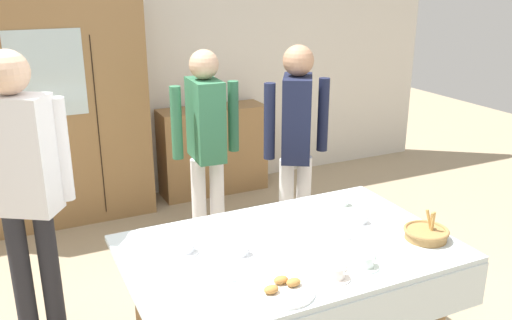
{
  "coord_description": "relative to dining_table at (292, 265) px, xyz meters",
  "views": [
    {
      "loc": [
        -1.25,
        -2.42,
        2.08
      ],
      "look_at": [
        0.0,
        0.2,
        1.09
      ],
      "focal_mm": 38.29,
      "sensor_mm": 36.0,
      "label": 1
    }
  ],
  "objects": [
    {
      "name": "tea_cup_back_edge",
      "position": [
        -0.27,
        0.04,
        0.12
      ],
      "size": [
        0.13,
        0.13,
        0.06
      ],
      "color": "white",
      "rests_on": "dining_table"
    },
    {
      "name": "back_wall",
      "position": [
        0.0,
        2.89,
        0.71
      ],
      "size": [
        6.4,
        0.1,
        2.7
      ],
      "primitive_type": "cube",
      "color": "silver",
      "rests_on": "ground"
    },
    {
      "name": "pastry_plate",
      "position": [
        -0.23,
        -0.34,
        0.11
      ],
      "size": [
        0.28,
        0.28,
        0.05
      ],
      "color": "white",
      "rests_on": "dining_table"
    },
    {
      "name": "spoon_far_right",
      "position": [
        0.31,
        0.34,
        0.1
      ],
      "size": [
        0.12,
        0.02,
        0.01
      ],
      "color": "silver",
      "rests_on": "dining_table"
    },
    {
      "name": "spoon_far_left",
      "position": [
        -0.41,
        -0.16,
        0.1
      ],
      "size": [
        0.12,
        0.02,
        0.01
      ],
      "color": "silver",
      "rests_on": "dining_table"
    },
    {
      "name": "dining_table",
      "position": [
        0.0,
        0.0,
        0.0
      ],
      "size": [
        1.69,
        1.08,
        0.74
      ],
      "color": "olive",
      "rests_on": "ground"
    },
    {
      "name": "tea_cup_near_left",
      "position": [
        0.23,
        -0.32,
        0.12
      ],
      "size": [
        0.13,
        0.13,
        0.06
      ],
      "color": "silver",
      "rests_on": "dining_table"
    },
    {
      "name": "person_behind_table_left",
      "position": [
        0.07,
        1.44,
        0.32
      ],
      "size": [
        0.52,
        0.37,
        1.59
      ],
      "color": "silver",
      "rests_on": "ground"
    },
    {
      "name": "bread_basket",
      "position": [
        0.7,
        -0.21,
        0.13
      ],
      "size": [
        0.24,
        0.24,
        0.16
      ],
      "color": "#9E7542",
      "rests_on": "dining_table"
    },
    {
      "name": "tea_cup_near_right",
      "position": [
        0.04,
        -0.35,
        0.12
      ],
      "size": [
        0.13,
        0.13,
        0.06
      ],
      "color": "white",
      "rests_on": "dining_table"
    },
    {
      "name": "wall_cabinet",
      "position": [
        -0.9,
        2.59,
        0.31
      ],
      "size": [
        1.61,
        0.46,
        1.91
      ],
      "color": "olive",
      "rests_on": "ground"
    },
    {
      "name": "person_behind_table_right",
      "position": [
        -1.21,
        0.81,
        0.42
      ],
      "size": [
        0.52,
        0.36,
        1.73
      ],
      "color": "#232328",
      "rests_on": "ground"
    },
    {
      "name": "tea_cup_mid_left",
      "position": [
        0.54,
        0.35,
        0.12
      ],
      "size": [
        0.13,
        0.13,
        0.06
      ],
      "color": "silver",
      "rests_on": "dining_table"
    },
    {
      "name": "person_by_cabinet",
      "position": [
        0.64,
        1.1,
        0.34
      ],
      "size": [
        0.52,
        0.41,
        1.62
      ],
      "color": "silver",
      "rests_on": "ground"
    },
    {
      "name": "tea_cup_mid_right",
      "position": [
        0.49,
        0.09,
        0.12
      ],
      "size": [
        0.13,
        0.13,
        0.06
      ],
      "color": "white",
      "rests_on": "dining_table"
    },
    {
      "name": "bookshelf_low",
      "position": [
        0.58,
        2.64,
        -0.21
      ],
      "size": [
        1.05,
        0.35,
        0.86
      ],
      "color": "olive",
      "rests_on": "ground"
    },
    {
      "name": "spoon_near_left",
      "position": [
        0.3,
        -0.04,
        0.1
      ],
      "size": [
        0.12,
        0.02,
        0.01
      ],
      "color": "silver",
      "rests_on": "dining_table"
    },
    {
      "name": "book_stack",
      "position": [
        0.58,
        2.64,
        0.25
      ],
      "size": [
        0.16,
        0.21,
        0.07
      ],
      "color": "#2D5184",
      "rests_on": "bookshelf_low"
    },
    {
      "name": "tea_cup_far_left",
      "position": [
        -0.51,
        0.19,
        0.12
      ],
      "size": [
        0.13,
        0.13,
        0.06
      ],
      "color": "white",
      "rests_on": "dining_table"
    }
  ]
}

